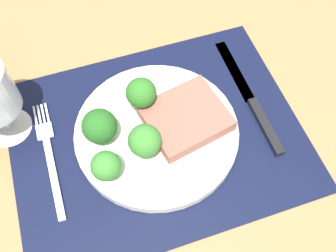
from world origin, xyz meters
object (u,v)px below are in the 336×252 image
at_px(plate, 157,132).
at_px(knife, 253,103).
at_px(fork, 50,156).
at_px(steak, 187,120).

distance_m(plate, knife, 0.16).
bearing_deg(plate, knife, 1.90).
bearing_deg(plate, fork, 174.84).
distance_m(plate, fork, 0.16).
bearing_deg(fork, plate, -6.03).
distance_m(fork, knife, 0.32).
bearing_deg(steak, fork, 174.71).
relative_size(steak, fork, 0.58).
xyz_separation_m(plate, steak, (0.04, -0.00, 0.02)).
height_order(plate, knife, plate).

